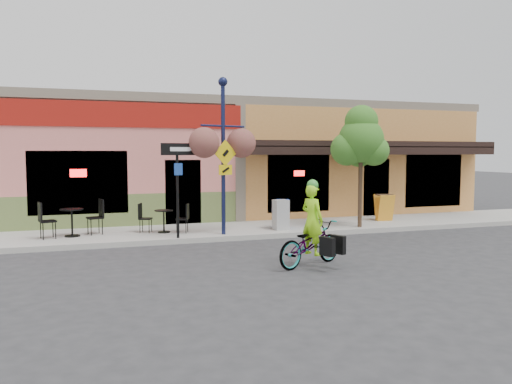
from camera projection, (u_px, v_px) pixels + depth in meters
ground at (306, 240)px, 14.51m from camera, size 90.00×90.00×0.00m
sidewalk at (282, 228)px, 16.40m from camera, size 24.00×3.00×0.15m
curb at (299, 235)px, 15.03m from camera, size 24.00×0.12×0.15m
building at (236, 159)px, 21.44m from camera, size 18.20×8.20×4.50m
bicycle at (310, 243)px, 11.16m from camera, size 2.03×1.39×1.01m
cyclist_rider at (312, 231)px, 11.16m from camera, size 0.58×0.68×1.58m
lamp_post at (223, 156)px, 14.45m from camera, size 1.56×0.99×4.56m
one_way_sign at (178, 191)px, 13.88m from camera, size 1.04×0.50×2.65m
cafe_set_left at (72, 218)px, 14.19m from camera, size 1.90×1.31×1.04m
cafe_set_right at (164, 218)px, 14.91m from camera, size 1.64×1.21×0.88m
newspaper_box_blue at (283, 214)px, 15.82m from camera, size 0.52×0.49×0.91m
newspaper_box_grey at (281, 215)px, 15.48m from camera, size 0.45×0.41×0.93m
street_tree at (361, 166)px, 15.92m from camera, size 1.65×1.65×3.94m
sandwich_board at (386, 208)px, 17.37m from camera, size 0.60×0.47×0.93m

